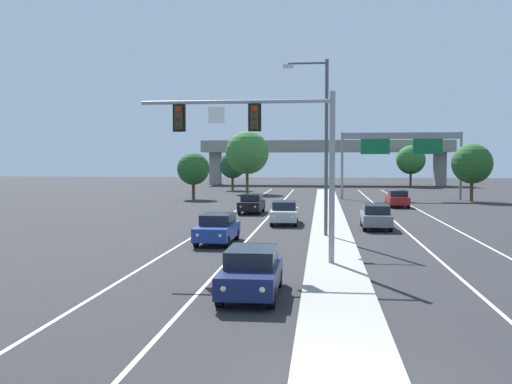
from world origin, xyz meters
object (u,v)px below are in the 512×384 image
object	(u,v)px
car_receding_grey	(376,216)
tree_far_left_a	(247,153)
street_lamp_median	(322,137)
tree_far_right_a	(411,160)
tree_far_left_b	(193,169)
highway_sign_gantry	(401,144)
car_oncoming_navy	(251,271)
tree_far_right_b	(472,164)
car_oncoming_silver	(285,212)
car_oncoming_black	(252,203)
tree_far_left_c	(233,165)
overhead_signal_mast	(268,139)
car_receding_red	(397,198)
car_oncoming_blue	(217,228)

from	to	relation	value
car_receding_grey	tree_far_left_a	world-z (taller)	tree_far_left_a
street_lamp_median	tree_far_right_a	world-z (taller)	street_lamp_median
tree_far_left_b	tree_far_right_a	xyz separation A→B (m)	(28.44, 31.81, 0.95)
highway_sign_gantry	tree_far_left_b	bearing A→B (deg)	-173.45
car_oncoming_navy	tree_far_right_b	xyz separation A→B (m)	(18.10, 45.01, 3.18)
car_oncoming_silver	car_oncoming_black	xyz separation A→B (m)	(-3.25, 7.79, 0.00)
car_oncoming_navy	tree_far_left_c	world-z (taller)	tree_far_left_c
street_lamp_median	highway_sign_gantry	world-z (taller)	street_lamp_median
tree_far_left_a	overhead_signal_mast	bearing A→B (deg)	-81.68
tree_far_right_a	tree_far_left_a	xyz separation A→B (m)	(-23.83, -20.43, 0.98)
overhead_signal_mast	car_oncoming_silver	size ratio (longest dim) A/B	1.85
tree_far_left_b	tree_far_left_c	size ratio (longest dim) A/B	0.95
car_receding_grey	tree_far_right_a	world-z (taller)	tree_far_right_a
car_receding_red	car_oncoming_silver	bearing A→B (deg)	-121.88
car_oncoming_silver	car_oncoming_black	world-z (taller)	same
tree_far_left_c	car_oncoming_black	bearing A→B (deg)	-78.69
car_oncoming_navy	tree_far_left_b	distance (m)	46.62
overhead_signal_mast	tree_far_left_c	size ratio (longest dim) A/B	1.51
car_oncoming_navy	highway_sign_gantry	bearing A→B (deg)	76.93
overhead_signal_mast	tree_far_left_a	world-z (taller)	tree_far_left_a
street_lamp_median	car_oncoming_blue	xyz separation A→B (m)	(-5.57, -2.83, -4.97)
car_oncoming_blue	tree_far_left_a	distance (m)	45.05
tree_far_right_a	tree_far_left_a	size ratio (longest dim) A/B	0.82
tree_far_left_a	tree_far_right_b	bearing A→B (deg)	-24.02
car_oncoming_blue	highway_sign_gantry	distance (m)	39.02
overhead_signal_mast	highway_sign_gantry	bearing A→B (deg)	75.27
tree_far_left_b	tree_far_right_b	size ratio (longest dim) A/B	0.85
overhead_signal_mast	tree_far_right_b	world-z (taller)	overhead_signal_mast
car_receding_grey	tree_far_left_a	size ratio (longest dim) A/B	0.55
overhead_signal_mast	tree_far_right_b	size ratio (longest dim) A/B	1.35
car_oncoming_navy	highway_sign_gantry	world-z (taller)	highway_sign_gantry
highway_sign_gantry	car_oncoming_black	bearing A→B (deg)	-128.36
car_oncoming_silver	car_oncoming_black	distance (m)	8.44
tree_far_left_a	tree_far_left_c	bearing A→B (deg)	111.88
car_receding_red	highway_sign_gantry	xyz separation A→B (m)	(1.68, 10.70, 5.34)
overhead_signal_mast	car_receding_red	distance (m)	32.93
car_oncoming_silver	car_oncoming_navy	bearing A→B (deg)	-89.27
street_lamp_median	tree_far_left_a	size ratio (longest dim) A/B	1.22
tree_far_left_c	car_oncoming_silver	bearing A→B (deg)	-76.53
car_oncoming_black	tree_far_right_b	world-z (taller)	tree_far_right_b
car_oncoming_black	tree_far_left_b	size ratio (longest dim) A/B	0.86
car_oncoming_silver	tree_far_right_b	size ratio (longest dim) A/B	0.73
car_oncoming_navy	tree_far_left_b	bearing A→B (deg)	104.92
overhead_signal_mast	car_receding_grey	world-z (taller)	overhead_signal_mast
car_oncoming_silver	tree_far_left_c	xyz separation A→B (m)	(-10.23, 42.73, 2.78)
car_oncoming_blue	tree_far_left_c	size ratio (longest dim) A/B	0.82
car_oncoming_black	street_lamp_median	bearing A→B (deg)	-68.31
highway_sign_gantry	tree_far_right_a	bearing A→B (deg)	79.52
street_lamp_median	tree_far_left_c	distance (m)	51.28
car_oncoming_blue	tree_far_right_a	bearing A→B (deg)	73.15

